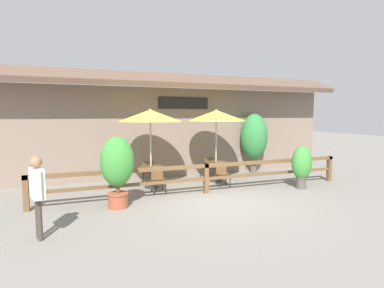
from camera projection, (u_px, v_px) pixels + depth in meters
name	position (u px, v px, depth m)	size (l,w,h in m)	color
ground_plane	(220.00, 202.00, 8.69)	(60.00, 60.00, 0.00)	gray
building_facade	(177.00, 124.00, 12.29)	(14.28, 1.49, 4.23)	gray
patio_railing	(206.00, 172.00, 9.60)	(10.40, 0.14, 0.95)	brown
patio_umbrella_near	(150.00, 116.00, 10.18)	(2.19, 2.19, 2.74)	#B7B2A8
dining_table_near	(151.00, 171.00, 10.36)	(0.85, 0.85, 0.75)	#4C3826
chair_near_streetside	(158.00, 178.00, 9.80)	(0.42, 0.42, 0.85)	brown
chair_near_wallside	(148.00, 171.00, 10.99)	(0.45, 0.45, 0.85)	brown
patio_umbrella_middle	(216.00, 116.00, 11.15)	(2.19, 2.19, 2.74)	#B7B2A8
dining_table_middle	(216.00, 166.00, 11.33)	(0.85, 0.85, 0.75)	#4C3826
chair_middle_streetside	(222.00, 172.00, 10.68)	(0.45, 0.45, 0.85)	brown
chair_middle_wallside	(207.00, 166.00, 11.97)	(0.46, 0.46, 0.85)	brown
potted_plant_small_flowering	(117.00, 166.00, 8.06)	(0.90, 0.81, 1.95)	#9E4C33
potted_plant_corner_fern	(302.00, 165.00, 10.22)	(0.70, 0.63, 1.46)	#564C47
potted_plant_entrance_palm	(254.00, 137.00, 13.02)	(1.20, 1.08, 2.57)	#564C47
pedestrian	(37.00, 186.00, 5.98)	(0.34, 0.57, 1.71)	#42382D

